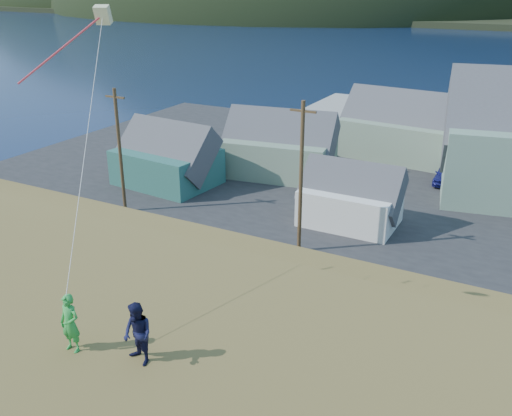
% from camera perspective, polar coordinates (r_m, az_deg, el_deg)
% --- Properties ---
extents(ground, '(900.00, 900.00, 0.00)m').
position_cam_1_polar(ground, '(33.16, 9.83, -6.92)').
color(ground, '#0A1638').
rests_on(ground, ground).
extents(grass_strip, '(110.00, 8.00, 0.10)m').
position_cam_1_polar(grass_strip, '(31.48, 8.64, -8.44)').
color(grass_strip, '#4C3D19').
rests_on(grass_strip, ground).
extents(waterfront_lot, '(72.00, 36.00, 0.12)m').
position_cam_1_polar(waterfront_lot, '(48.29, 16.40, 2.05)').
color(waterfront_lot, '#28282B').
rests_on(waterfront_lot, ground).
extents(wharf, '(26.00, 14.00, 0.90)m').
position_cam_1_polar(wharf, '(71.04, 15.84, 8.77)').
color(wharf, gray).
rests_on(wharf, ground).
extents(shed_teal, '(8.59, 6.40, 6.38)m').
position_cam_1_polar(shed_teal, '(46.80, -8.95, 5.08)').
color(shed_teal, '#296155').
rests_on(shed_teal, waterfront_lot).
extents(shed_palegreen_near, '(10.09, 7.15, 6.78)m').
position_cam_1_polar(shed_palegreen_near, '(48.61, 2.37, 6.19)').
color(shed_palegreen_near, gray).
rests_on(shed_palegreen_near, waterfront_lot).
extents(shed_white, '(6.78, 4.50, 5.37)m').
position_cam_1_polar(shed_white, '(39.15, 9.45, 1.14)').
color(shed_white, white).
rests_on(shed_white, waterfront_lot).
extents(shed_palegreen_far, '(11.87, 7.45, 7.64)m').
position_cam_1_polar(shed_palegreen_far, '(55.07, 14.61, 7.80)').
color(shed_palegreen_far, gray).
rests_on(shed_palegreen_far, waterfront_lot).
extents(utility_poles, '(34.02, 0.24, 9.37)m').
position_cam_1_polar(utility_poles, '(33.30, 7.11, 2.01)').
color(utility_poles, '#47331E').
rests_on(utility_poles, waterfront_lot).
extents(parked_cars, '(27.02, 14.09, 1.57)m').
position_cam_1_polar(parked_cars, '(53.73, 8.30, 5.64)').
color(parked_cars, maroon).
rests_on(parked_cars, waterfront_lot).
extents(kite_flyer_green, '(0.57, 0.38, 1.57)m').
position_cam_1_polar(kite_flyer_green, '(15.11, -18.10, -10.90)').
color(kite_flyer_green, green).
rests_on(kite_flyer_green, hillside).
extents(kite_flyer_navy, '(0.94, 0.83, 1.63)m').
position_cam_1_polar(kite_flyer_navy, '(14.25, -11.74, -12.23)').
color(kite_flyer_navy, '#141637').
rests_on(kite_flyer_navy, hillside).
extents(kite_rig, '(2.14, 3.04, 8.75)m').
position_cam_1_polar(kite_rig, '(18.73, -15.71, 17.35)').
color(kite_rig, beige).
rests_on(kite_rig, ground).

